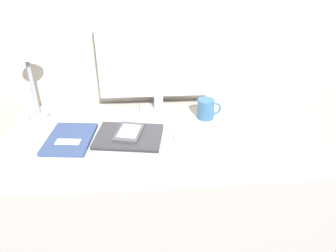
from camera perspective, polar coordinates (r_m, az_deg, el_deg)
The scene contains 9 objects.
wall_back at distance 1.71m, azimuth -1.75°, elevation 19.56°, with size 3.60×0.05×2.40m.
desk at distance 1.72m, azimuth -0.65°, elevation -12.03°, with size 1.45×0.73×0.72m.
monitor at distance 1.64m, azimuth -1.78°, elevation 10.88°, with size 0.59×0.11×0.47m.
keyboard at distance 1.50m, azimuth 6.78°, elevation -1.67°, with size 0.30×0.12×0.01m.
laptop at distance 1.49m, azimuth -6.83°, elevation -1.80°, with size 0.32×0.26×0.02m.
ereader at distance 1.50m, azimuth -6.79°, elevation -1.00°, with size 0.15×0.19×0.01m.
desk_lamp at distance 1.69m, azimuth -23.02°, elevation 8.87°, with size 0.11×0.11×0.36m.
notebook at distance 1.53m, azimuth -16.72°, elevation -2.15°, with size 0.22×0.28×0.02m.
coffee_mug at distance 1.64m, azimuth 6.67°, elevation 2.99°, with size 0.12×0.08×0.10m.
Camera 1 is at (-0.08, -1.11, 1.50)m, focal length 35.00 mm.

